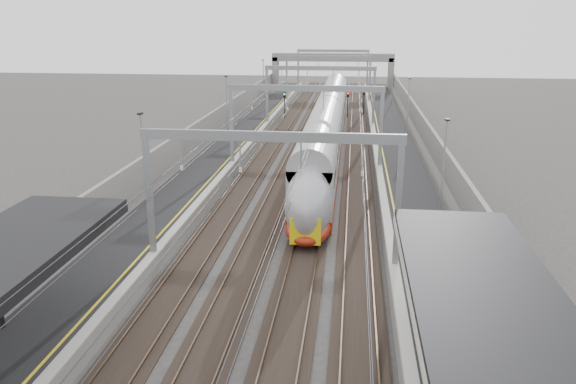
# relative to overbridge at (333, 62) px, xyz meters

# --- Properties ---
(platform_left) EXTENTS (4.00, 120.00, 1.00)m
(platform_left) POSITION_rel_overbridge_xyz_m (-8.00, -55.00, -4.81)
(platform_left) COLOR black
(platform_left) RESTS_ON ground
(platform_right) EXTENTS (4.00, 120.00, 1.00)m
(platform_right) POSITION_rel_overbridge_xyz_m (8.00, -55.00, -4.81)
(platform_right) COLOR black
(platform_right) RESTS_ON ground
(tracks) EXTENTS (11.40, 140.00, 0.20)m
(tracks) POSITION_rel_overbridge_xyz_m (0.00, -55.00, -5.26)
(tracks) COLOR black
(tracks) RESTS_ON ground
(overhead_line) EXTENTS (13.00, 140.00, 6.60)m
(overhead_line) POSITION_rel_overbridge_xyz_m (0.00, -48.38, 0.83)
(overhead_line) COLOR gray
(overhead_line) RESTS_ON platform_left
(overbridge) EXTENTS (22.00, 2.20, 6.90)m
(overbridge) POSITION_rel_overbridge_xyz_m (0.00, 0.00, 0.00)
(overbridge) COLOR slate
(overbridge) RESTS_ON ground
(wall_left) EXTENTS (0.30, 120.00, 3.20)m
(wall_left) POSITION_rel_overbridge_xyz_m (-11.20, -55.00, -3.71)
(wall_left) COLOR slate
(wall_left) RESTS_ON ground
(wall_right) EXTENTS (0.30, 120.00, 3.20)m
(wall_right) POSITION_rel_overbridge_xyz_m (11.20, -55.00, -3.71)
(wall_right) COLOR slate
(wall_right) RESTS_ON ground
(train) EXTENTS (2.81, 51.21, 4.44)m
(train) POSITION_rel_overbridge_xyz_m (1.50, -51.24, -3.14)
(train) COLOR #9C230E
(train) RESTS_ON ground
(signal_green) EXTENTS (0.32, 0.32, 3.48)m
(signal_green) POSITION_rel_overbridge_xyz_m (-5.20, -29.73, -2.89)
(signal_green) COLOR black
(signal_green) RESTS_ON ground
(signal_red_near) EXTENTS (0.32, 0.32, 3.48)m
(signal_red_near) POSITION_rel_overbridge_xyz_m (3.20, -27.91, -2.89)
(signal_red_near) COLOR black
(signal_red_near) RESTS_ON ground
(signal_red_far) EXTENTS (0.32, 0.32, 3.48)m
(signal_red_far) POSITION_rel_overbridge_xyz_m (5.40, -25.31, -2.89)
(signal_red_far) COLOR black
(signal_red_far) RESTS_ON ground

